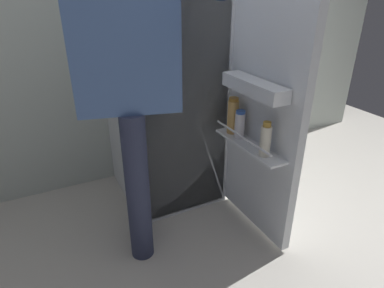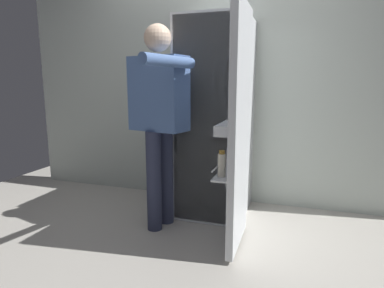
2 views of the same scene
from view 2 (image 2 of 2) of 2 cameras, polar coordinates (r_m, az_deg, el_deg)
name	(u,v)px [view 2 (image 2 of 2)]	position (r m, az deg, el deg)	size (l,w,h in m)	color
ground_plane	(196,237)	(2.63, 0.76, -16.11)	(5.41, 5.41, 0.00)	#B7B2A8
kitchen_wall	(225,81)	(3.28, 5.91, 11.05)	(4.40, 0.10, 2.43)	beige
refrigerator	(217,120)	(2.88, 4.41, 4.29)	(0.65, 1.24, 1.74)	silver
person	(160,109)	(2.58, -5.71, 6.15)	(0.56, 0.82, 1.63)	#2D334C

